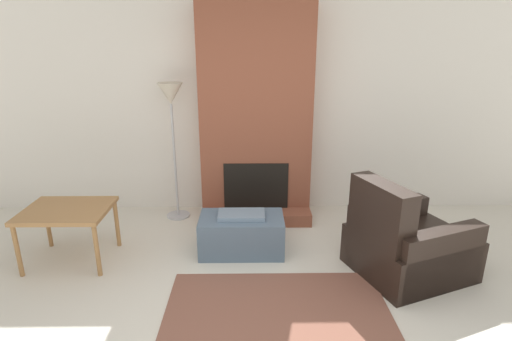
{
  "coord_description": "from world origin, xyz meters",
  "views": [
    {
      "loc": [
        -0.06,
        -2.22,
        2.15
      ],
      "look_at": [
        0.0,
        2.4,
        0.64
      ],
      "focal_mm": 28.0,
      "sensor_mm": 36.0,
      "label": 1
    }
  ],
  "objects_px": {
    "ottoman": "(242,233)",
    "side_table": "(67,215)",
    "floor_lamp_left": "(171,105)",
    "armchair": "(404,246)"
  },
  "relations": [
    {
      "from": "ottoman",
      "to": "side_table",
      "type": "distance_m",
      "value": 1.76
    },
    {
      "from": "ottoman",
      "to": "floor_lamp_left",
      "type": "xyz_separation_m",
      "value": [
        -0.84,
        0.91,
        1.22
      ]
    },
    {
      "from": "armchair",
      "to": "side_table",
      "type": "bearing_deg",
      "value": 64.01
    },
    {
      "from": "armchair",
      "to": "floor_lamp_left",
      "type": "height_order",
      "value": "floor_lamp_left"
    },
    {
      "from": "armchair",
      "to": "side_table",
      "type": "xyz_separation_m",
      "value": [
        -3.28,
        0.28,
        0.22
      ]
    },
    {
      "from": "side_table",
      "to": "floor_lamp_left",
      "type": "xyz_separation_m",
      "value": [
        0.89,
        1.07,
        0.92
      ]
    },
    {
      "from": "side_table",
      "to": "armchair",
      "type": "bearing_deg",
      "value": -4.86
    },
    {
      "from": "armchair",
      "to": "side_table",
      "type": "distance_m",
      "value": 3.3
    },
    {
      "from": "floor_lamp_left",
      "to": "armchair",
      "type": "bearing_deg",
      "value": -29.33
    },
    {
      "from": "ottoman",
      "to": "floor_lamp_left",
      "type": "height_order",
      "value": "floor_lamp_left"
    }
  ]
}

